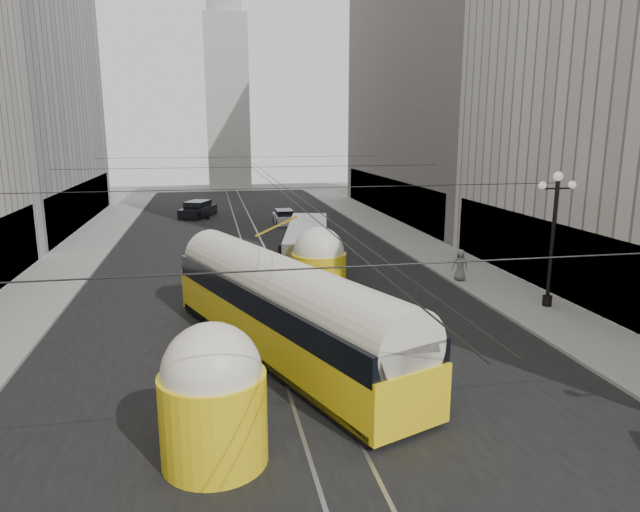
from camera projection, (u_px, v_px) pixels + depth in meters
name	position (u px, v px, depth m)	size (l,w,h in m)	color
road	(257.00, 255.00, 38.82)	(20.00, 85.00, 0.02)	black
sidewalk_left	(82.00, 251.00, 39.93)	(4.00, 72.00, 0.15)	gray
sidewalk_right	(408.00, 239.00, 44.39)	(4.00, 72.00, 0.15)	gray
rail_left	(246.00, 256.00, 38.68)	(0.12, 85.00, 0.04)	gray
rail_right	(268.00, 255.00, 38.96)	(0.12, 85.00, 0.04)	gray
building_right_far	(451.00, 44.00, 53.86)	(12.60, 32.60, 32.60)	#514C47
distant_tower	(226.00, 82.00, 81.10)	(6.00, 6.00, 31.36)	#B2AFA8
lamppost_right_mid	(553.00, 232.00, 26.46)	(1.86, 0.44, 6.37)	black
catenary	(258.00, 169.00, 36.60)	(25.00, 72.00, 0.23)	black
streetcar	(283.00, 308.00, 21.29)	(8.03, 16.20, 3.78)	yellow
city_bus	(307.00, 247.00, 34.08)	(4.39, 11.23, 2.77)	gray
sedan_white_far	(284.00, 217.00, 51.77)	(1.73, 4.09, 1.29)	silver
sedan_dark_far	(198.00, 210.00, 55.83)	(3.80, 5.39, 1.57)	black
pedestrian_sidewalk_right	(460.00, 265.00, 31.65)	(0.86, 0.53, 1.76)	slate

